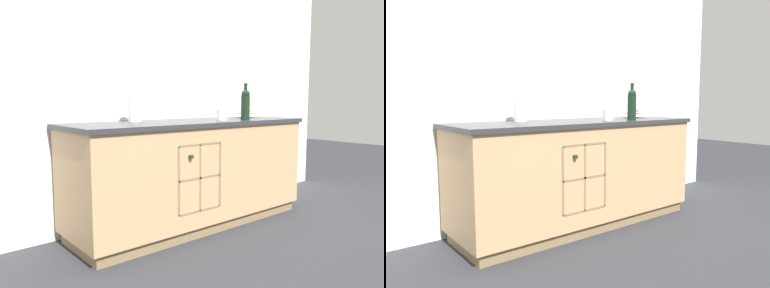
% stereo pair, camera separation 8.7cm
% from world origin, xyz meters
% --- Properties ---
extents(ground_plane, '(14.00, 14.00, 0.00)m').
position_xyz_m(ground_plane, '(0.00, 0.00, 0.00)').
color(ground_plane, '#2D3035').
extents(back_wall, '(4.51, 0.06, 2.55)m').
position_xyz_m(back_wall, '(0.00, 0.39, 1.27)').
color(back_wall, white).
rests_on(back_wall, ground_plane).
extents(kitchen_island, '(2.15, 0.70, 0.89)m').
position_xyz_m(kitchen_island, '(-0.00, -0.00, 0.45)').
color(kitchen_island, olive).
rests_on(kitchen_island, ground_plane).
extents(fruit_bowl, '(0.23, 0.23, 0.08)m').
position_xyz_m(fruit_bowl, '(0.77, 0.09, 0.93)').
color(fruit_bowl, silver).
rests_on(fruit_bowl, kitchen_island).
extents(white_pitcher, '(0.16, 0.11, 0.20)m').
position_xyz_m(white_pitcher, '(-0.45, 0.16, 1.00)').
color(white_pitcher, white).
rests_on(white_pitcher, kitchen_island).
extents(ceramic_mug, '(0.13, 0.09, 0.10)m').
position_xyz_m(ceramic_mug, '(0.25, -0.11, 0.94)').
color(ceramic_mug, white).
rests_on(ceramic_mug, kitchen_island).
extents(standing_wine_bottle, '(0.08, 0.08, 0.31)m').
position_xyz_m(standing_wine_bottle, '(0.40, -0.23, 1.03)').
color(standing_wine_bottle, black).
rests_on(standing_wine_bottle, kitchen_island).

